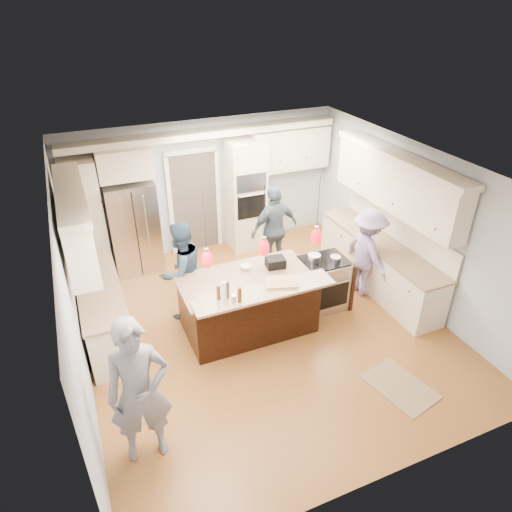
{
  "coord_description": "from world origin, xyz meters",
  "views": [
    {
      "loc": [
        -2.43,
        -5.38,
        4.81
      ],
      "look_at": [
        0.0,
        0.35,
        1.15
      ],
      "focal_mm": 32.0,
      "sensor_mm": 36.0,
      "label": 1
    }
  ],
  "objects": [
    {
      "name": "left_cabinets",
      "position": [
        -2.44,
        0.8,
        1.06
      ],
      "size": [
        0.64,
        2.3,
        2.51
      ],
      "color": "beige",
      "rests_on": "ground"
    },
    {
      "name": "beer_bottle_c",
      "position": [
        -0.91,
        -0.48,
        1.23
      ],
      "size": [
        0.07,
        0.07,
        0.22
      ],
      "primitive_type": "cylinder",
      "rotation": [
        0.0,
        0.0,
        0.41
      ],
      "color": "#46280C",
      "rests_on": "kitchen_island"
    },
    {
      "name": "beer_bottle_a",
      "position": [
        -0.79,
        -0.49,
        1.25
      ],
      "size": [
        0.08,
        0.08,
        0.27
      ],
      "primitive_type": "cylinder",
      "rotation": [
        0.0,
        0.0,
        0.24
      ],
      "color": "#46280C",
      "rests_on": "kitchen_island"
    },
    {
      "name": "pot_large",
      "position": [
        0.97,
        0.18,
        0.98
      ],
      "size": [
        0.21,
        0.21,
        0.12
      ],
      "primitive_type": "cylinder",
      "color": "#B7B7BC",
      "rests_on": "island_range"
    },
    {
      "name": "island_range",
      "position": [
        1.16,
        0.15,
        0.46
      ],
      "size": [
        0.82,
        0.71,
        0.92
      ],
      "color": "#B7B7BC",
      "rests_on": "ground"
    },
    {
      "name": "person_far_left",
      "position": [
        -1.1,
        0.85,
        0.85
      ],
      "size": [
        1.02,
        0.93,
        1.7
      ],
      "primitive_type": "imported",
      "rotation": [
        0.0,
        0.0,
        3.57
      ],
      "color": "#2F475D",
      "rests_on": "ground"
    },
    {
      "name": "kitchen_island",
      "position": [
        -0.25,
        0.07,
        0.49
      ],
      "size": [
        2.1,
        1.46,
        1.12
      ],
      "color": "black",
      "rests_on": "ground"
    },
    {
      "name": "floor_rug",
      "position": [
        1.21,
        -1.96,
        0.01
      ],
      "size": [
        0.84,
        1.06,
        0.01
      ],
      "primitive_type": "cube",
      "rotation": [
        0.0,
        0.0,
        0.22
      ],
      "color": "#987452",
      "rests_on": "ground"
    },
    {
      "name": "back_upper_cabinets",
      "position": [
        -0.75,
        2.76,
        1.67
      ],
      "size": [
        5.3,
        0.61,
        2.54
      ],
      "color": "beige",
      "rests_on": "ground"
    },
    {
      "name": "person_bar_end",
      "position": [
        -2.22,
        -1.59,
        0.97
      ],
      "size": [
        0.73,
        0.51,
        1.93
      ],
      "primitive_type": "imported",
      "rotation": [
        0.0,
        0.0,
        -0.06
      ],
      "color": "slate",
      "rests_on": "ground"
    },
    {
      "name": "room_shell",
      "position": [
        0.0,
        0.0,
        1.82
      ],
      "size": [
        5.54,
        6.04,
        2.72
      ],
      "color": "#B2BCC6",
      "rests_on": "ground"
    },
    {
      "name": "right_counter_run",
      "position": [
        2.44,
        0.3,
        1.06
      ],
      "size": [
        0.64,
        3.1,
        2.51
      ],
      "color": "beige",
      "rests_on": "ground"
    },
    {
      "name": "oven_column",
      "position": [
        0.75,
        2.67,
        1.15
      ],
      "size": [
        0.72,
        0.69,
        2.3
      ],
      "color": "beige",
      "rests_on": "ground"
    },
    {
      "name": "drink_can",
      "position": [
        -0.75,
        -0.64,
        1.18
      ],
      "size": [
        0.07,
        0.07,
        0.12
      ],
      "primitive_type": "cylinder",
      "rotation": [
        0.0,
        0.0,
        0.03
      ],
      "color": "#B7B7BC",
      "rests_on": "kitchen_island"
    },
    {
      "name": "water_bottle",
      "position": [
        -0.83,
        -0.51,
        1.26
      ],
      "size": [
        0.08,
        0.08,
        0.28
      ],
      "primitive_type": "cylinder",
      "rotation": [
        0.0,
        0.0,
        0.27
      ],
      "color": "silver",
      "rests_on": "kitchen_island"
    },
    {
      "name": "pendant_lights",
      "position": [
        -0.25,
        -0.51,
        1.8
      ],
      "size": [
        1.75,
        0.15,
        1.03
      ],
      "color": "black",
      "rests_on": "ground"
    },
    {
      "name": "ground_plane",
      "position": [
        0.0,
        0.0,
        0.0
      ],
      "size": [
        6.0,
        6.0,
        0.0
      ],
      "primitive_type": "plane",
      "color": "#A9722E",
      "rests_on": "ground"
    },
    {
      "name": "refrigerator",
      "position": [
        -1.55,
        2.64,
        0.9
      ],
      "size": [
        0.9,
        0.7,
        1.8
      ],
      "primitive_type": "cube",
      "color": "#B7B7BC",
      "rests_on": "ground"
    },
    {
      "name": "person_range_side",
      "position": [
        2.06,
        0.21,
        0.82
      ],
      "size": [
        0.65,
        1.08,
        1.64
      ],
      "primitive_type": "imported",
      "rotation": [
        0.0,
        0.0,
        1.61
      ],
      "color": "#9982AF",
      "rests_on": "ground"
    },
    {
      "name": "cutting_board",
      "position": [
        0.05,
        -0.47,
        1.14
      ],
      "size": [
        0.53,
        0.45,
        0.04
      ],
      "primitive_type": "cube",
      "rotation": [
        0.0,
        0.0,
        -0.32
      ],
      "color": "tan",
      "rests_on": "kitchen_island"
    },
    {
      "name": "beer_bottle_b",
      "position": [
        -0.66,
        -0.65,
        1.24
      ],
      "size": [
        0.06,
        0.06,
        0.23
      ],
      "primitive_type": "cylinder",
      "rotation": [
        0.0,
        0.0,
        -0.1
      ],
      "color": "#46280C",
      "rests_on": "kitchen_island"
    },
    {
      "name": "person_far_right",
      "position": [
        0.91,
        1.6,
        0.86
      ],
      "size": [
        1.06,
        0.58,
        1.72
      ],
      "primitive_type": "imported",
      "rotation": [
        0.0,
        0.0,
        3.3
      ],
      "color": "#495B67",
      "rests_on": "ground"
    },
    {
      "name": "pot_small",
      "position": [
        1.29,
        0.05,
        0.96
      ],
      "size": [
        0.18,
        0.18,
        0.09
      ],
      "primitive_type": "cylinder",
      "color": "#B7B7BC",
      "rests_on": "island_range"
    }
  ]
}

